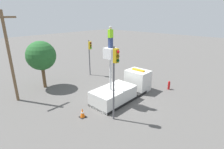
{
  "coord_description": "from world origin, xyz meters",
  "views": [
    {
      "loc": [
        -11.98,
        -9.89,
        7.94
      ],
      "look_at": [
        -2.16,
        -0.94,
        3.33
      ],
      "focal_mm": 28.0,
      "sensor_mm": 36.0,
      "label": 1
    }
  ],
  "objects_px": {
    "bucket_truck": "(123,89)",
    "fire_hydrant": "(169,85)",
    "traffic_light_across": "(90,51)",
    "worker": "(111,37)",
    "utility_pole": "(9,55)",
    "traffic_cone_rear": "(82,113)",
    "tree_left_bg": "(41,56)",
    "traffic_light_pole": "(115,70)"
  },
  "relations": [
    {
      "from": "fire_hydrant",
      "to": "utility_pole",
      "type": "xyz_separation_m",
      "value": [
        -12.34,
        9.69,
        4.0
      ]
    },
    {
      "from": "bucket_truck",
      "to": "traffic_light_across",
      "type": "height_order",
      "value": "bucket_truck"
    },
    {
      "from": "bucket_truck",
      "to": "worker",
      "type": "distance_m",
      "value": 5.56
    },
    {
      "from": "traffic_cone_rear",
      "to": "utility_pole",
      "type": "distance_m",
      "value": 8.46
    },
    {
      "from": "bucket_truck",
      "to": "fire_hydrant",
      "type": "distance_m",
      "value": 5.54
    },
    {
      "from": "traffic_light_across",
      "to": "traffic_cone_rear",
      "type": "distance_m",
      "value": 10.8
    },
    {
      "from": "bucket_truck",
      "to": "fire_hydrant",
      "type": "xyz_separation_m",
      "value": [
        4.92,
        -2.52,
        -0.43
      ]
    },
    {
      "from": "fire_hydrant",
      "to": "tree_left_bg",
      "type": "distance_m",
      "value": 14.37
    },
    {
      "from": "fire_hydrant",
      "to": "tree_left_bg",
      "type": "relative_size",
      "value": 0.18
    },
    {
      "from": "worker",
      "to": "utility_pole",
      "type": "xyz_separation_m",
      "value": [
        -5.56,
        7.17,
        -1.66
      ]
    },
    {
      "from": "worker",
      "to": "fire_hydrant",
      "type": "bearing_deg",
      "value": -20.33
    },
    {
      "from": "traffic_light_across",
      "to": "fire_hydrant",
      "type": "distance_m",
      "value": 10.79
    },
    {
      "from": "worker",
      "to": "traffic_cone_rear",
      "type": "distance_m",
      "value": 6.58
    },
    {
      "from": "utility_pole",
      "to": "tree_left_bg",
      "type": "bearing_deg",
      "value": 17.64
    },
    {
      "from": "traffic_light_pole",
      "to": "utility_pole",
      "type": "distance_m",
      "value": 9.97
    },
    {
      "from": "fire_hydrant",
      "to": "utility_pole",
      "type": "bearing_deg",
      "value": 141.87
    },
    {
      "from": "worker",
      "to": "utility_pole",
      "type": "distance_m",
      "value": 9.22
    },
    {
      "from": "worker",
      "to": "fire_hydrant",
      "type": "height_order",
      "value": "worker"
    },
    {
      "from": "traffic_light_pole",
      "to": "utility_pole",
      "type": "bearing_deg",
      "value": 112.79
    },
    {
      "from": "traffic_light_across",
      "to": "tree_left_bg",
      "type": "height_order",
      "value": "tree_left_bg"
    },
    {
      "from": "traffic_light_pole",
      "to": "tree_left_bg",
      "type": "height_order",
      "value": "traffic_light_pole"
    },
    {
      "from": "traffic_light_pole",
      "to": "utility_pole",
      "type": "height_order",
      "value": "utility_pole"
    },
    {
      "from": "traffic_light_pole",
      "to": "utility_pole",
      "type": "relative_size",
      "value": 0.7
    },
    {
      "from": "traffic_cone_rear",
      "to": "traffic_light_pole",
      "type": "bearing_deg",
      "value": -55.57
    },
    {
      "from": "traffic_light_across",
      "to": "utility_pole",
      "type": "bearing_deg",
      "value": -177.88
    },
    {
      "from": "traffic_light_across",
      "to": "utility_pole",
      "type": "relative_size",
      "value": 0.57
    },
    {
      "from": "traffic_cone_rear",
      "to": "tree_left_bg",
      "type": "distance_m",
      "value": 8.78
    },
    {
      "from": "traffic_light_across",
      "to": "traffic_cone_rear",
      "type": "height_order",
      "value": "traffic_light_across"
    },
    {
      "from": "tree_left_bg",
      "to": "utility_pole",
      "type": "bearing_deg",
      "value": -162.36
    },
    {
      "from": "bucket_truck",
      "to": "utility_pole",
      "type": "bearing_deg",
      "value": 135.98
    },
    {
      "from": "utility_pole",
      "to": "traffic_light_across",
      "type": "bearing_deg",
      "value": 2.12
    },
    {
      "from": "traffic_light_pole",
      "to": "traffic_light_across",
      "type": "relative_size",
      "value": 1.23
    },
    {
      "from": "worker",
      "to": "traffic_cone_rear",
      "type": "bearing_deg",
      "value": 177.06
    },
    {
      "from": "worker",
      "to": "tree_left_bg",
      "type": "relative_size",
      "value": 0.33
    },
    {
      "from": "worker",
      "to": "traffic_light_across",
      "type": "height_order",
      "value": "worker"
    },
    {
      "from": "worker",
      "to": "tree_left_bg",
      "type": "height_order",
      "value": "worker"
    },
    {
      "from": "fire_hydrant",
      "to": "traffic_cone_rear",
      "type": "height_order",
      "value": "fire_hydrant"
    },
    {
      "from": "fire_hydrant",
      "to": "tree_left_bg",
      "type": "bearing_deg",
      "value": 129.81
    },
    {
      "from": "bucket_truck",
      "to": "utility_pole",
      "type": "height_order",
      "value": "utility_pole"
    },
    {
      "from": "worker",
      "to": "fire_hydrant",
      "type": "distance_m",
      "value": 9.19
    },
    {
      "from": "traffic_light_pole",
      "to": "fire_hydrant",
      "type": "relative_size",
      "value": 6.01
    },
    {
      "from": "worker",
      "to": "traffic_light_pole",
      "type": "bearing_deg",
      "value": -130.16
    }
  ]
}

